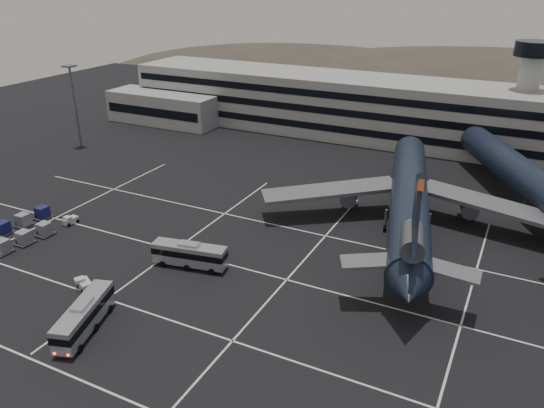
{
  "coord_description": "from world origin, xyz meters",
  "views": [
    {
      "loc": [
        36.94,
        -50.09,
        37.32
      ],
      "look_at": [
        4.33,
        15.04,
        5.0
      ],
      "focal_mm": 35.0,
      "sensor_mm": 36.0,
      "label": 1
    }
  ],
  "objects_px": {
    "trijet_main": "(409,198)",
    "tug_a": "(70,220)",
    "bus_near": "(84,315)",
    "bus_far": "(190,254)",
    "uld_cluster": "(18,230)"
  },
  "relations": [
    {
      "from": "trijet_main",
      "to": "bus_far",
      "type": "height_order",
      "value": "trijet_main"
    },
    {
      "from": "trijet_main",
      "to": "uld_cluster",
      "type": "xyz_separation_m",
      "value": [
        -52.43,
        -28.8,
        -4.23
      ]
    },
    {
      "from": "bus_far",
      "to": "uld_cluster",
      "type": "bearing_deg",
      "value": 87.75
    },
    {
      "from": "bus_far",
      "to": "uld_cluster",
      "type": "relative_size",
      "value": 0.78
    },
    {
      "from": "trijet_main",
      "to": "tug_a",
      "type": "distance_m",
      "value": 53.55
    },
    {
      "from": "bus_far",
      "to": "tug_a",
      "type": "bearing_deg",
      "value": 73.92
    },
    {
      "from": "trijet_main",
      "to": "tug_a",
      "type": "height_order",
      "value": "trijet_main"
    },
    {
      "from": "trijet_main",
      "to": "bus_far",
      "type": "bearing_deg",
      "value": -146.96
    },
    {
      "from": "bus_far",
      "to": "uld_cluster",
      "type": "distance_m",
      "value": 29.07
    },
    {
      "from": "bus_far",
      "to": "tug_a",
      "type": "height_order",
      "value": "bus_far"
    },
    {
      "from": "bus_near",
      "to": "uld_cluster",
      "type": "height_order",
      "value": "bus_near"
    },
    {
      "from": "tug_a",
      "to": "uld_cluster",
      "type": "relative_size",
      "value": 0.18
    },
    {
      "from": "trijet_main",
      "to": "bus_near",
      "type": "bearing_deg",
      "value": -135.34
    },
    {
      "from": "uld_cluster",
      "to": "tug_a",
      "type": "bearing_deg",
      "value": 59.3
    },
    {
      "from": "bus_near",
      "to": "bus_far",
      "type": "distance_m",
      "value": 17.08
    }
  ]
}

